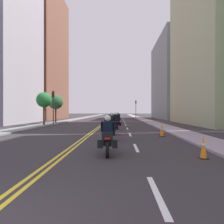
{
  "coord_description": "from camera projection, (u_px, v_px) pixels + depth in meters",
  "views": [
    {
      "loc": [
        2.26,
        -2.74,
        1.73
      ],
      "look_at": [
        1.39,
        23.08,
        1.66
      ],
      "focal_mm": 36.12,
      "sensor_mm": 36.0,
      "label": 1
    }
  ],
  "objects": [
    {
      "name": "traffic_light_far",
      "position": [
        136.0,
        106.0,
        58.22
      ],
      "size": [
        0.28,
        0.38,
        4.54
      ],
      "color": "black",
      "rests_on": "ground"
    },
    {
      "name": "motorcycle_7",
      "position": [
        118.0,
        118.0,
        38.17
      ],
      "size": [
        0.77,
        2.24,
        1.61
      ],
      "rotation": [
        0.0,
        0.0,
        0.01
      ],
      "color": "black",
      "rests_on": "ground"
    },
    {
      "name": "traffic_cone_1",
      "position": [
        162.0,
        131.0,
        15.48
      ],
      "size": [
        0.35,
        0.35,
        0.78
      ],
      "color": "black",
      "rests_on": "ground"
    },
    {
      "name": "street_tree_1",
      "position": [
        44.0,
        100.0,
        27.3
      ],
      "size": [
        1.84,
        1.84,
        4.05
      ],
      "color": "#513720",
      "rests_on": "ground"
    },
    {
      "name": "centreline_yellow_outer",
      "position": [
        110.0,
        119.0,
        50.78
      ],
      "size": [
        0.12,
        132.0,
        0.01
      ],
      "primitive_type": "cube",
      "color": "yellow",
      "rests_on": "ground"
    },
    {
      "name": "sidewalk_left",
      "position": [
        78.0,
        119.0,
        51.03
      ],
      "size": [
        2.1,
        144.0,
        0.12
      ],
      "primitive_type": "cube",
      "color": "gray",
      "rests_on": "ground"
    },
    {
      "name": "building_right_2",
      "position": [
        174.0,
        79.0,
        52.96
      ],
      "size": [
        7.84,
        21.24,
        18.67
      ],
      "color": "gray",
      "rests_on": "ground"
    },
    {
      "name": "building_right_1",
      "position": [
        208.0,
        35.0,
        30.39
      ],
      "size": [
        6.07,
        18.82,
        24.05
      ],
      "color": "#A1A77E",
      "rests_on": "ground"
    },
    {
      "name": "motorcycle_0",
      "position": [
        108.0,
        138.0,
        9.06
      ],
      "size": [
        0.78,
        2.25,
        1.59
      ],
      "rotation": [
        0.0,
        0.0,
        0.04
      ],
      "color": "black",
      "rests_on": "ground"
    },
    {
      "name": "traffic_light_near",
      "position": [
        53.0,
        101.0,
        29.63
      ],
      "size": [
        0.28,
        0.38,
        4.42
      ],
      "color": "black",
      "rests_on": "ground"
    },
    {
      "name": "motorcycle_4",
      "position": [
        115.0,
        121.0,
        26.18
      ],
      "size": [
        0.77,
        2.11,
        1.57
      ],
      "rotation": [
        0.0,
        0.0,
        0.02
      ],
      "color": "black",
      "rests_on": "ground"
    },
    {
      "name": "traffic_cone_2",
      "position": [
        162.0,
        130.0,
        16.76
      ],
      "size": [
        0.37,
        0.37,
        0.7
      ],
      "color": "black",
      "rests_on": "ground"
    },
    {
      "name": "lane_dashes_white",
      "position": [
        125.0,
        124.0,
        31.7
      ],
      "size": [
        0.14,
        56.4,
        0.01
      ],
      "color": "silver",
      "rests_on": "ground"
    },
    {
      "name": "motorcycle_1",
      "position": [
        109.0,
        129.0,
        13.41
      ],
      "size": [
        0.77,
        2.11,
        1.57
      ],
      "rotation": [
        0.0,
        0.0,
        -0.02
      ],
      "color": "black",
      "rests_on": "ground"
    },
    {
      "name": "building_left_1",
      "position": [
        7.0,
        40.0,
        33.18
      ],
      "size": [
        6.19,
        14.02,
        24.45
      ],
      "color": "#B0A7B1",
      "rests_on": "ground"
    },
    {
      "name": "ground_plane",
      "position": [
        110.0,
        119.0,
        50.79
      ],
      "size": [
        264.0,
        264.0,
        0.0
      ],
      "primitive_type": "plane",
      "color": "#302B2F"
    },
    {
      "name": "building_left_2",
      "position": [
        43.0,
        55.0,
        50.77
      ],
      "size": [
        7.73,
        18.25,
        28.98
      ],
      "color": "brown",
      "rests_on": "ground"
    },
    {
      "name": "motorcycle_2",
      "position": [
        111.0,
        125.0,
        17.19
      ],
      "size": [
        0.77,
        2.17,
        1.65
      ],
      "rotation": [
        0.0,
        0.0,
        0.03
      ],
      "color": "black",
      "rests_on": "ground"
    },
    {
      "name": "centreline_yellow_inner",
      "position": [
        109.0,
        119.0,
        50.79
      ],
      "size": [
        0.12,
        132.0,
        0.01
      ],
      "primitive_type": "cube",
      "color": "yellow",
      "rests_on": "ground"
    },
    {
      "name": "traffic_cone_0",
      "position": [
        204.0,
        147.0,
        8.23
      ],
      "size": [
        0.3,
        0.3,
        0.83
      ],
      "color": "black",
      "rests_on": "ground"
    },
    {
      "name": "motorcycle_6",
      "position": [
        118.0,
        118.0,
        34.0
      ],
      "size": [
        0.77,
        2.13,
        1.62
      ],
      "rotation": [
        0.0,
        0.0,
        0.02
      ],
      "color": "black",
      "rests_on": "ground"
    },
    {
      "name": "sidewalk_right",
      "position": [
        141.0,
        119.0,
        50.55
      ],
      "size": [
        2.1,
        144.0,
        0.12
      ],
      "primitive_type": "cube",
      "color": "#9C8A95",
      "rests_on": "ground"
    },
    {
      "name": "motorcycle_3",
      "position": [
        117.0,
        122.0,
        21.95
      ],
      "size": [
        0.78,
        2.2,
        1.66
      ],
      "rotation": [
        0.0,
        0.0,
        0.05
      ],
      "color": "black",
      "rests_on": "ground"
    },
    {
      "name": "motorcycle_5",
      "position": [
        115.0,
        119.0,
        29.72
      ],
      "size": [
        0.76,
        2.25,
        1.61
      ],
      "rotation": [
        0.0,
        0.0,
        -0.01
      ],
      "color": "black",
      "rests_on": "ground"
    },
    {
      "name": "street_tree_0",
      "position": [
        56.0,
        102.0,
        32.51
      ],
      "size": [
        2.09,
        2.09,
        4.13
      ],
      "color": "#4D3423",
      "rests_on": "ground"
    }
  ]
}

